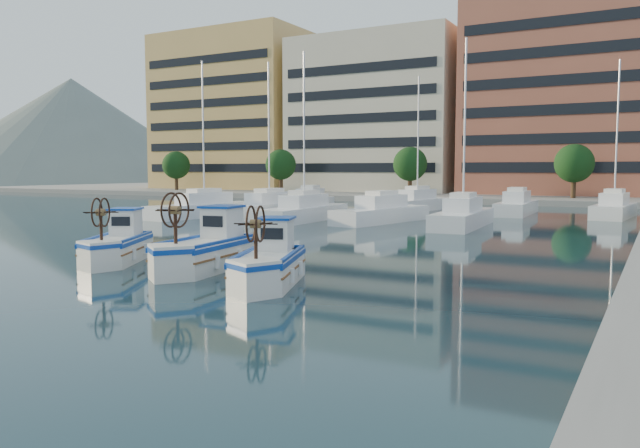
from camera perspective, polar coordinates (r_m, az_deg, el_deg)
The scene contains 7 objects.
ground at distance 20.44m, azimuth -8.50°, elevation -5.06°, with size 300.00×300.00×0.00m, color #1B3846.
waterfront at distance 81.42m, azimuth 27.07°, elevation 9.78°, with size 180.00×40.00×25.60m.
hill_west at distance 197.64m, azimuth -21.53°, elevation 3.62°, with size 180.00×180.00×60.00m, color slate.
yacht_marina at distance 46.79m, azimuth 8.13°, elevation 1.25°, with size 36.99×24.34×11.50m.
fishing_boat_a at distance 25.24m, azimuth -17.96°, elevation -1.71°, with size 3.33×4.24×2.56m.
fishing_boat_b at distance 22.46m, azimuth -10.26°, elevation -2.17°, with size 2.42×4.64×2.83m.
fishing_boat_c at distance 19.46m, azimuth -4.63°, elevation -3.43°, with size 2.95×4.24×2.55m.
Camera 1 is at (12.26, -15.97, 3.55)m, focal length 35.00 mm.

